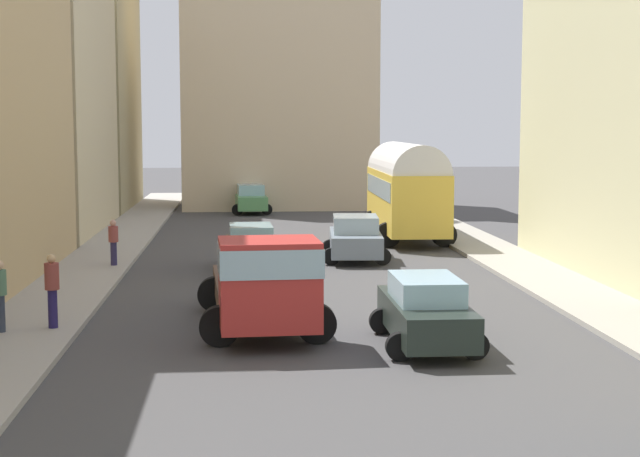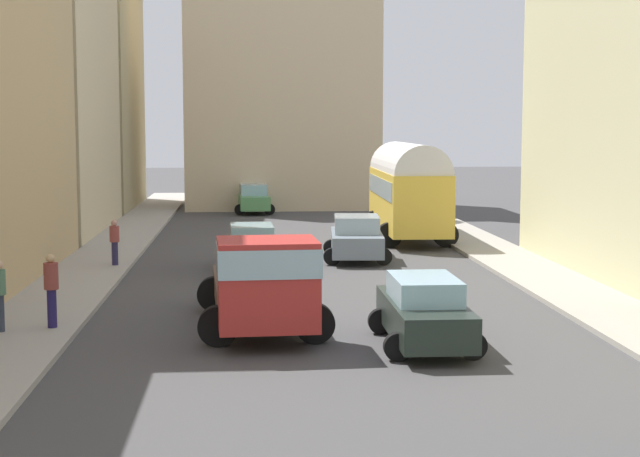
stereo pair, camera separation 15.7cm
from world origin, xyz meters
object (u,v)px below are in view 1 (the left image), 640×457
at_px(parked_bus_1, 406,186).
at_px(car_0, 251,247).
at_px(pedestrian_0, 52,288).
at_px(car_2, 426,311).
at_px(cargo_truck_0, 263,281).
at_px(pedestrian_3, 113,241).
at_px(pedestrian_4, 0,293).
at_px(car_3, 355,238).
at_px(car_1, 250,199).

relative_size(parked_bus_1, car_0, 2.15).
bearing_deg(pedestrian_0, car_2, -12.93).
bearing_deg(cargo_truck_0, pedestrian_3, 114.87).
bearing_deg(car_2, parked_bus_1, 81.54).
bearing_deg(car_0, pedestrian_4, -120.31).
distance_m(car_3, pedestrian_3, 8.51).
bearing_deg(pedestrian_3, car_3, 10.21).
bearing_deg(car_3, pedestrian_4, -128.76).
distance_m(cargo_truck_0, car_2, 3.91).
bearing_deg(car_1, car_2, -83.73).
xyz_separation_m(parked_bus_1, car_1, (-6.47, 12.90, -1.47)).
bearing_deg(car_3, car_0, -152.22).
bearing_deg(parked_bus_1, car_2, -98.46).
bearing_deg(parked_bus_1, pedestrian_4, -124.72).
xyz_separation_m(car_0, car_2, (3.73, -11.52, 0.01)).
relative_size(parked_bus_1, pedestrian_4, 4.70).
distance_m(parked_bus_1, car_1, 14.50).
distance_m(car_0, car_1, 20.92).
relative_size(pedestrian_0, pedestrian_3, 1.12).
height_order(car_3, pedestrian_3, pedestrian_3).
height_order(car_0, pedestrian_4, pedestrian_4).
height_order(parked_bus_1, pedestrian_4, parked_bus_1).
relative_size(car_1, pedestrian_3, 2.63).
distance_m(parked_bus_1, pedestrian_3, 13.61).
relative_size(cargo_truck_0, pedestrian_4, 3.85).
bearing_deg(car_0, pedestrian_0, -116.16).
xyz_separation_m(car_1, pedestrian_3, (-4.78, -20.44, 0.17)).
height_order(car_1, car_2, car_1).
bearing_deg(pedestrian_4, pedestrian_3, 83.45).
relative_size(car_0, car_3, 0.96).
distance_m(car_1, car_3, 19.27).
bearing_deg(pedestrian_4, pedestrian_0, 17.96).
distance_m(cargo_truck_0, pedestrian_0, 4.92).
relative_size(parked_bus_1, cargo_truck_0, 1.22).
bearing_deg(cargo_truck_0, car_1, 90.06).
relative_size(cargo_truck_0, car_2, 1.65).
bearing_deg(car_2, car_1, 96.27).
bearing_deg(car_0, car_2, -72.05).
distance_m(car_0, car_3, 4.25).
bearing_deg(car_0, car_3, 27.78).
relative_size(car_3, pedestrian_3, 2.43).
height_order(car_2, car_3, car_3).
height_order(car_0, pedestrian_0, pedestrian_0).
bearing_deg(car_1, pedestrian_0, -99.07).
xyz_separation_m(pedestrian_3, pedestrian_4, (-1.20, -10.41, 0.08)).
bearing_deg(car_3, cargo_truck_0, -106.69).
relative_size(car_0, car_1, 0.89).
height_order(parked_bus_1, car_1, parked_bus_1).
xyz_separation_m(cargo_truck_0, car_3, (3.56, 11.89, -0.42)).
height_order(parked_bus_1, cargo_truck_0, parked_bus_1).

